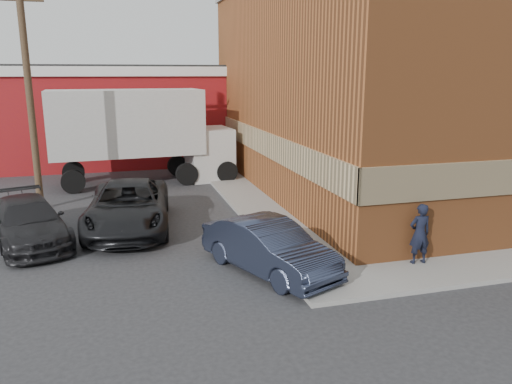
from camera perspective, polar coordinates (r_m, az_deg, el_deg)
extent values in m
plane|color=#28282B|center=(13.26, 5.46, -9.52)|extent=(90.00, 90.00, 0.00)
cube|color=brown|center=(24.16, 17.19, 11.28)|extent=(14.00, 18.00, 9.00)
cube|color=tan|center=(21.41, 0.60, 5.76)|extent=(0.08, 18.16, 1.00)
cube|color=gray|center=(21.60, -1.60, -0.23)|extent=(1.80, 18.00, 0.12)
cube|color=maroon|center=(31.52, -18.54, 7.90)|extent=(16.00, 8.00, 5.00)
cube|color=silver|center=(31.41, -18.92, 12.89)|extent=(16.30, 8.30, 0.50)
cube|color=black|center=(31.41, -18.96, 13.44)|extent=(16.00, 8.00, 0.10)
cylinder|color=brown|center=(20.60, -24.50, 10.42)|extent=(0.26, 0.26, 9.00)
cube|color=brown|center=(20.75, -25.40, 19.24)|extent=(1.60, 0.10, 0.10)
imported|color=black|center=(14.16, 18.20, -4.54)|extent=(0.62, 0.42, 1.67)
imported|color=#272D41|center=(13.20, 1.48, -6.32)|extent=(3.05, 4.48, 1.40)
imported|color=black|center=(17.32, -14.39, -1.60)|extent=(3.19, 5.94, 1.59)
imported|color=black|center=(16.94, -24.60, -3.11)|extent=(3.31, 5.13, 1.38)
cube|color=beige|center=(24.18, -14.58, 7.71)|extent=(7.06, 3.20, 2.99)
cube|color=#217C39|center=(22.85, -14.20, 6.26)|extent=(6.65, 0.46, 0.92)
cube|color=beige|center=(25.16, -4.13, 4.49)|extent=(2.23, 2.66, 2.53)
cylinder|color=black|center=(23.31, -20.17, 1.11)|extent=(1.05, 0.41, 1.03)
cylinder|color=black|center=(25.57, -20.14, 2.14)|extent=(1.05, 0.41, 1.03)
cylinder|color=black|center=(23.75, -7.91, 2.03)|extent=(1.05, 0.41, 1.03)
cylinder|color=black|center=(25.97, -8.94, 2.97)|extent=(1.05, 0.41, 1.03)
cylinder|color=black|center=(24.20, -3.38, 2.35)|extent=(1.05, 0.41, 1.03)
cylinder|color=black|center=(26.38, -4.76, 3.25)|extent=(1.05, 0.41, 1.03)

